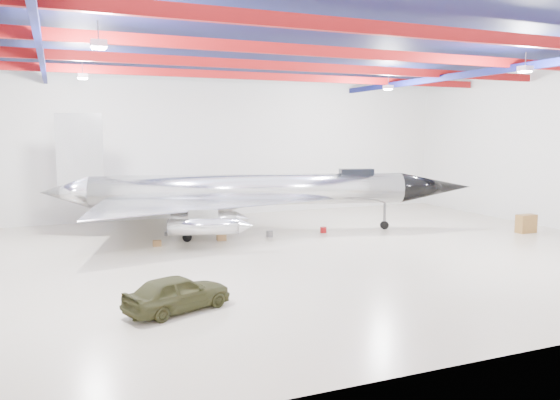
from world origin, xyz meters
name	(u,v)px	position (x,y,z in m)	size (l,w,h in m)	color
floor	(290,254)	(0.00, 0.00, 0.00)	(40.00, 40.00, 0.00)	beige
wall_back	(215,146)	(0.00, 15.00, 5.50)	(40.00, 40.00, 0.00)	silver
ceiling	(290,47)	(0.00, 0.00, 11.00)	(40.00, 40.00, 0.00)	#0A0F38
ceiling_structure	(290,60)	(0.00, 0.00, 10.32)	(39.50, 29.50, 1.08)	maroon
jet_aircraft	(250,194)	(0.07, 6.82, 2.55)	(28.03, 19.86, 7.77)	silver
jeep	(177,293)	(-7.66, -7.21, 0.69)	(1.63, 4.05, 1.38)	#313219
desk	(526,224)	(16.91, -0.15, 0.61)	(1.32, 0.66, 1.21)	brown
crate_ply	(157,243)	(-6.37, 4.78, 0.17)	(0.49, 0.39, 0.34)	olive
toolbox_red	(227,224)	(-0.61, 9.70, 0.15)	(0.44, 0.35, 0.31)	maroon
engine_drum	(270,234)	(0.72, 4.93, 0.19)	(0.42, 0.42, 0.38)	#59595B
crate_small	(167,234)	(-5.20, 7.86, 0.12)	(0.34, 0.27, 0.24)	#59595B
tool_chest	(323,230)	(4.53, 4.93, 0.19)	(0.42, 0.42, 0.38)	maroon
oil_barrel	(221,237)	(-2.42, 5.00, 0.19)	(0.55, 0.44, 0.38)	olive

